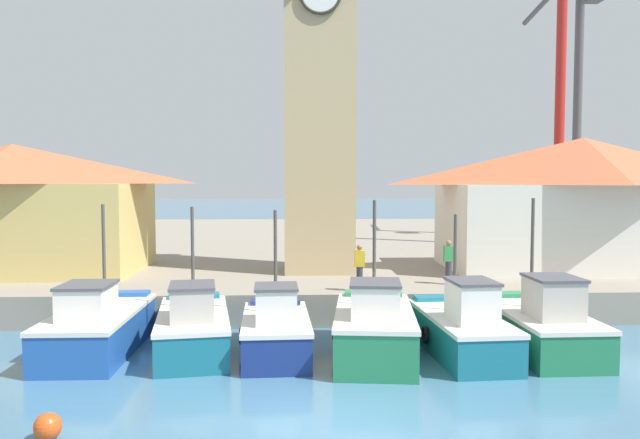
{
  "coord_description": "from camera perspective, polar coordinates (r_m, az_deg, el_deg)",
  "views": [
    {
      "loc": [
        -0.8,
        -11.87,
        4.93
      ],
      "look_at": [
        0.1,
        10.6,
        3.5
      ],
      "focal_mm": 35.0,
      "sensor_mm": 36.0,
      "label": 1
    }
  ],
  "objects": [
    {
      "name": "fishing_boat_center",
      "position": [
        18.3,
        12.84,
        -9.67
      ],
      "size": [
        2.18,
        5.03,
        3.94
      ],
      "color": "#196B7F",
      "rests_on": "ground"
    },
    {
      "name": "fishing_boat_mid_left",
      "position": [
        17.71,
        4.98,
        -9.86
      ],
      "size": [
        2.67,
        5.13,
        4.35
      ],
      "color": "#237A4C",
      "rests_on": "ground"
    },
    {
      "name": "fishing_boat_far_left",
      "position": [
        19.15,
        -19.67,
        -9.2
      ],
      "size": [
        2.26,
        5.27,
        4.22
      ],
      "color": "#2356A8",
      "rests_on": "ground"
    },
    {
      "name": "fishing_boat_left_inner",
      "position": [
        17.85,
        -4.06,
        -10.04
      ],
      "size": [
        2.08,
        4.35,
        4.06
      ],
      "color": "navy",
      "rests_on": "ground"
    },
    {
      "name": "warehouse_right",
      "position": [
        28.93,
        22.82,
        1.49
      ],
      "size": [
        11.85,
        5.93,
        5.61
      ],
      "color": "silver",
      "rests_on": "quay_wharf"
    },
    {
      "name": "ground_plane",
      "position": [
        12.88,
        1.54,
        -18.87
      ],
      "size": [
        300.0,
        300.0,
        0.0
      ],
      "primitive_type": "plane",
      "color": "teal"
    },
    {
      "name": "clock_tower",
      "position": [
        26.34,
        -0.1,
        12.83
      ],
      "size": [
        3.33,
        3.33,
        16.78
      ],
      "color": "tan",
      "rests_on": "quay_wharf"
    },
    {
      "name": "warehouse_left",
      "position": [
        28.82,
        -26.19,
        1.06
      ],
      "size": [
        10.68,
        6.39,
        5.28
      ],
      "color": "tan",
      "rests_on": "quay_wharf"
    },
    {
      "name": "port_crane_near",
      "position": [
        38.22,
        21.02,
        9.95
      ],
      "size": [
        2.0,
        8.28,
        20.82
      ],
      "color": "maroon",
      "rests_on": "quay_wharf"
    },
    {
      "name": "fishing_boat_mid_right",
      "position": [
        19.3,
        19.52,
        -9.05
      ],
      "size": [
        2.28,
        5.13,
        4.39
      ],
      "color": "#237A4C",
      "rests_on": "ground"
    },
    {
      "name": "mooring_buoy",
      "position": [
        13.48,
        -23.63,
        -16.95
      ],
      "size": [
        0.52,
        0.52,
        0.52
      ],
      "primitive_type": "sphere",
      "color": "#E54C19",
      "rests_on": "ground"
    },
    {
      "name": "dock_worker_along_quay",
      "position": [
        21.39,
        3.64,
        -4.34
      ],
      "size": [
        0.34,
        0.22,
        1.62
      ],
      "color": "#33333D",
      "rests_on": "quay_wharf"
    },
    {
      "name": "fishing_boat_left_outer",
      "position": [
        18.56,
        -11.53,
        -9.56
      ],
      "size": [
        2.69,
        5.32,
        4.14
      ],
      "color": "#196B7F",
      "rests_on": "ground"
    },
    {
      "name": "port_crane_far",
      "position": [
        44.64,
        22.32,
        7.55
      ],
      "size": [
        2.38,
        8.56,
        18.11
      ],
      "color": "#353539",
      "rests_on": "quay_wharf"
    },
    {
      "name": "quay_wharf",
      "position": [
        40.71,
        -1.15,
        -2.52
      ],
      "size": [
        120.0,
        40.0,
        1.12
      ],
      "primitive_type": "cube",
      "color": "gray",
      "rests_on": "ground"
    },
    {
      "name": "dock_worker_near_tower",
      "position": [
        23.25,
        11.67,
        -3.76
      ],
      "size": [
        0.34,
        0.22,
        1.62
      ],
      "color": "#33333D",
      "rests_on": "quay_wharf"
    }
  ]
}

